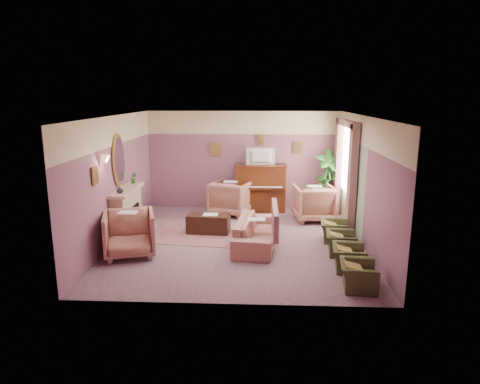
{
  "coord_description": "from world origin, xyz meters",
  "views": [
    {
      "loc": [
        0.48,
        -9.21,
        3.24
      ],
      "look_at": [
        0.03,
        0.4,
        1.05
      ],
      "focal_mm": 32.0,
      "sensor_mm": 36.0,
      "label": 1
    }
  ],
  "objects_px": {
    "piano": "(260,188)",
    "floral_armchair_right": "(314,201)",
    "floral_armchair_left": "(231,196)",
    "olive_chair_a": "(358,271)",
    "coffee_table": "(208,224)",
    "floral_armchair_front": "(129,231)",
    "olive_chair_d": "(334,228)",
    "sofa": "(256,227)",
    "television": "(261,155)",
    "olive_chair_c": "(341,240)",
    "side_table": "(321,200)",
    "olive_chair_b": "(349,254)"
  },
  "relations": [
    {
      "from": "piano",
      "to": "floral_armchair_front",
      "type": "height_order",
      "value": "piano"
    },
    {
      "from": "olive_chair_b",
      "to": "side_table",
      "type": "distance_m",
      "value": 4.07
    },
    {
      "from": "floral_armchair_right",
      "to": "side_table",
      "type": "height_order",
      "value": "floral_armchair_right"
    },
    {
      "from": "floral_armchair_right",
      "to": "olive_chair_a",
      "type": "bearing_deg",
      "value": -86.24
    },
    {
      "from": "piano",
      "to": "floral_armchair_right",
      "type": "distance_m",
      "value": 1.69
    },
    {
      "from": "floral_armchair_left",
      "to": "floral_armchair_right",
      "type": "distance_m",
      "value": 2.28
    },
    {
      "from": "olive_chair_d",
      "to": "sofa",
      "type": "bearing_deg",
      "value": -167.56
    },
    {
      "from": "piano",
      "to": "olive_chair_a",
      "type": "distance_m",
      "value": 5.29
    },
    {
      "from": "coffee_table",
      "to": "floral_armchair_left",
      "type": "height_order",
      "value": "floral_armchair_left"
    },
    {
      "from": "floral_armchair_left",
      "to": "olive_chair_b",
      "type": "height_order",
      "value": "floral_armchair_left"
    },
    {
      "from": "olive_chair_a",
      "to": "side_table",
      "type": "relative_size",
      "value": 1.01
    },
    {
      "from": "piano",
      "to": "olive_chair_d",
      "type": "distance_m",
      "value": 3.07
    },
    {
      "from": "floral_armchair_right",
      "to": "olive_chair_a",
      "type": "distance_m",
      "value": 4.11
    },
    {
      "from": "olive_chair_c",
      "to": "floral_armchair_front",
      "type": "bearing_deg",
      "value": -176.1
    },
    {
      "from": "olive_chair_a",
      "to": "coffee_table",
      "type": "bearing_deg",
      "value": 135.16
    },
    {
      "from": "floral_armchair_left",
      "to": "olive_chair_a",
      "type": "relative_size",
      "value": 1.45
    },
    {
      "from": "floral_armchair_front",
      "to": "side_table",
      "type": "relative_size",
      "value": 1.47
    },
    {
      "from": "floral_armchair_right",
      "to": "floral_armchair_front",
      "type": "bearing_deg",
      "value": -146.09
    },
    {
      "from": "television",
      "to": "floral_armchair_right",
      "type": "xyz_separation_m",
      "value": [
        1.41,
        -0.86,
        -1.09
      ]
    },
    {
      "from": "floral_armchair_left",
      "to": "piano",
      "type": "bearing_deg",
      "value": 27.41
    },
    {
      "from": "piano",
      "to": "floral_armchair_left",
      "type": "relative_size",
      "value": 1.36
    },
    {
      "from": "piano",
      "to": "sofa",
      "type": "distance_m",
      "value": 2.94
    },
    {
      "from": "television",
      "to": "olive_chair_c",
      "type": "relative_size",
      "value": 1.13
    },
    {
      "from": "floral_armchair_right",
      "to": "olive_chair_d",
      "type": "bearing_deg",
      "value": -80.65
    },
    {
      "from": "olive_chair_c",
      "to": "olive_chair_d",
      "type": "bearing_deg",
      "value": 90.0
    },
    {
      "from": "coffee_table",
      "to": "olive_chair_d",
      "type": "height_order",
      "value": "olive_chair_d"
    },
    {
      "from": "olive_chair_a",
      "to": "television",
      "type": "bearing_deg",
      "value": 108.72
    },
    {
      "from": "floral_armchair_left",
      "to": "olive_chair_a",
      "type": "bearing_deg",
      "value": -61.43
    },
    {
      "from": "floral_armchair_front",
      "to": "olive_chair_d",
      "type": "distance_m",
      "value": 4.5
    },
    {
      "from": "sofa",
      "to": "olive_chair_c",
      "type": "bearing_deg",
      "value": -13.81
    },
    {
      "from": "olive_chair_b",
      "to": "olive_chair_c",
      "type": "height_order",
      "value": "same"
    },
    {
      "from": "piano",
      "to": "floral_armchair_right",
      "type": "relative_size",
      "value": 1.36
    },
    {
      "from": "piano",
      "to": "side_table",
      "type": "xyz_separation_m",
      "value": [
        1.71,
        -0.11,
        -0.3
      ]
    },
    {
      "from": "piano",
      "to": "floral_armchair_right",
      "type": "bearing_deg",
      "value": -32.93
    },
    {
      "from": "olive_chair_c",
      "to": "side_table",
      "type": "distance_m",
      "value": 3.25
    },
    {
      "from": "television",
      "to": "olive_chair_a",
      "type": "relative_size",
      "value": 1.13
    },
    {
      "from": "coffee_table",
      "to": "sofa",
      "type": "bearing_deg",
      "value": -35.57
    },
    {
      "from": "piano",
      "to": "olive_chair_d",
      "type": "xyz_separation_m",
      "value": [
        1.68,
        -2.55,
        -0.34
      ]
    },
    {
      "from": "coffee_table",
      "to": "television",
      "type": "bearing_deg",
      "value": 58.92
    },
    {
      "from": "coffee_table",
      "to": "floral_armchair_right",
      "type": "relative_size",
      "value": 0.97
    },
    {
      "from": "floral_armchair_left",
      "to": "side_table",
      "type": "height_order",
      "value": "floral_armchair_left"
    },
    {
      "from": "olive_chair_b",
      "to": "olive_chair_c",
      "type": "xyz_separation_m",
      "value": [
        0.0,
        0.82,
        0.0
      ]
    },
    {
      "from": "olive_chair_d",
      "to": "olive_chair_b",
      "type": "bearing_deg",
      "value": -90.0
    },
    {
      "from": "television",
      "to": "olive_chair_d",
      "type": "height_order",
      "value": "television"
    },
    {
      "from": "television",
      "to": "sofa",
      "type": "relative_size",
      "value": 0.38
    },
    {
      "from": "coffee_table",
      "to": "floral_armchair_left",
      "type": "xyz_separation_m",
      "value": [
        0.42,
        1.68,
        0.29
      ]
    },
    {
      "from": "piano",
      "to": "olive_chair_a",
      "type": "xyz_separation_m",
      "value": [
        1.68,
        -5.01,
        -0.34
      ]
    },
    {
      "from": "television",
      "to": "olive_chair_c",
      "type": "xyz_separation_m",
      "value": [
        1.68,
        -3.32,
        -1.29
      ]
    },
    {
      "from": "floral_armchair_right",
      "to": "olive_chair_b",
      "type": "bearing_deg",
      "value": -85.3
    },
    {
      "from": "floral_armchair_right",
      "to": "sofa",
      "type": "bearing_deg",
      "value": -126.4
    }
  ]
}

